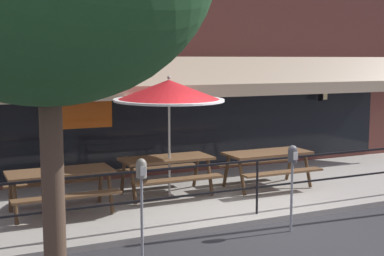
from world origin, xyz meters
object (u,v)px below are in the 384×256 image
object	(u,v)px
parking_meter_near	(141,178)
parking_meter_far	(292,162)
patio_umbrella_centre	(169,91)
picnic_table_centre	(167,165)
picnic_table_right	(267,159)
picnic_table_left	(60,180)

from	to	relation	value
parking_meter_near	parking_meter_far	distance (m)	2.59
patio_umbrella_centre	parking_meter_near	distance (m)	3.15
picnic_table_centre	picnic_table_right	world-z (taller)	same
picnic_table_centre	patio_umbrella_centre	world-z (taller)	patio_umbrella_centre
parking_meter_near	picnic_table_right	bearing A→B (deg)	33.46
parking_meter_far	parking_meter_near	bearing A→B (deg)	-178.76
picnic_table_left	picnic_table_centre	bearing A→B (deg)	10.18
parking_meter_far	patio_umbrella_centre	bearing A→B (deg)	113.53
picnic_table_left	parking_meter_near	size ratio (longest dim) A/B	1.27
parking_meter_near	parking_meter_far	bearing A→B (deg)	1.24
parking_meter_near	picnic_table_left	bearing A→B (deg)	106.02
picnic_table_centre	parking_meter_far	xyz separation A→B (m)	(1.09, -2.66, 0.44)
parking_meter_near	parking_meter_far	xyz separation A→B (m)	(2.59, 0.06, 0.00)
picnic_table_left	picnic_table_right	world-z (taller)	same
picnic_table_centre	parking_meter_far	bearing A→B (deg)	-67.64
picnic_table_centre	patio_umbrella_centre	xyz separation A→B (m)	(-0.00, -0.15, 1.47)
picnic_table_right	parking_meter_near	xyz separation A→B (m)	(-3.65, -2.41, 0.44)
picnic_table_left	patio_umbrella_centre	distance (m)	2.63
picnic_table_centre	parking_meter_near	world-z (taller)	parking_meter_near
picnic_table_left	picnic_table_right	bearing A→B (deg)	1.12
patio_umbrella_centre	parking_meter_far	size ratio (longest dim) A/B	1.67
picnic_table_left	picnic_table_right	size ratio (longest dim) A/B	1.00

